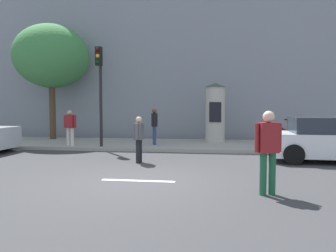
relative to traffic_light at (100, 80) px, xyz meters
name	(u,v)px	position (x,y,z in m)	size (l,w,h in m)	color
ground_plane	(138,181)	(2.79, -5.24, -2.88)	(80.00, 80.00, 0.00)	#38383A
sidewalk_curb	(173,145)	(2.79, 1.76, -2.80)	(36.00, 4.00, 0.15)	#9E9B93
lane_markings	(138,181)	(2.79, -5.24, -2.87)	(25.80, 0.16, 0.01)	silver
building_backdrop	(184,57)	(2.79, 6.76, 1.81)	(36.00, 5.00, 9.38)	gray
traffic_light	(100,80)	(0.00, 0.00, 0.00)	(0.24, 0.45, 4.03)	black
poster_column	(215,112)	(4.65, 2.45, -1.34)	(0.98, 0.98, 2.73)	#B2ADA3
street_tree	(51,57)	(-3.49, 2.81, 1.41)	(3.71, 3.71, 5.73)	#4C3826
pedestrian_with_backpack	(268,146)	(5.69, -6.13, -1.88)	(0.55, 0.34, 1.71)	#1E5938
pedestrian_tallest	(139,136)	(2.23, -2.68, -2.03)	(0.26, 0.58, 1.48)	black
pedestrian_in_dark_shirt	(154,123)	(2.05, 1.06, -1.81)	(0.35, 0.65, 1.57)	navy
pedestrian_near_pole	(70,125)	(-1.39, 0.20, -1.86)	(0.61, 0.41, 1.49)	silver
bicycle_leaning	(291,135)	(8.01, 2.42, -2.34)	(1.73, 0.48, 1.09)	black
parked_car_silver	(332,140)	(8.43, -1.60, -2.18)	(4.10, 2.09, 1.45)	silver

